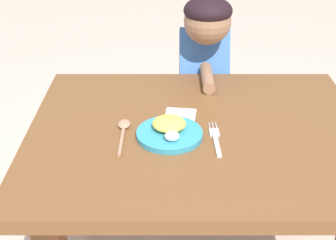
{
  "coord_description": "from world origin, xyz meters",
  "views": [
    {
      "loc": [
        -0.09,
        -1.26,
        1.44
      ],
      "look_at": [
        -0.09,
        0.03,
        0.7
      ],
      "focal_mm": 50.22,
      "sensor_mm": 36.0,
      "label": 1
    }
  ],
  "objects_px": {
    "fork": "(214,139)",
    "person": "(201,92)",
    "plate": "(168,130)",
    "spoon": "(122,130)"
  },
  "relations": [
    {
      "from": "fork",
      "to": "person",
      "type": "distance_m",
      "value": 0.59
    },
    {
      "from": "fork",
      "to": "person",
      "type": "relative_size",
      "value": 0.2
    },
    {
      "from": "plate",
      "to": "person",
      "type": "distance_m",
      "value": 0.59
    },
    {
      "from": "fork",
      "to": "spoon",
      "type": "relative_size",
      "value": 0.96
    },
    {
      "from": "plate",
      "to": "fork",
      "type": "relative_size",
      "value": 1.04
    },
    {
      "from": "spoon",
      "to": "person",
      "type": "xyz_separation_m",
      "value": [
        0.29,
        0.53,
        -0.13
      ]
    },
    {
      "from": "fork",
      "to": "plate",
      "type": "bearing_deg",
      "value": 79.63
    },
    {
      "from": "person",
      "to": "fork",
      "type": "bearing_deg",
      "value": 89.68
    },
    {
      "from": "fork",
      "to": "spoon",
      "type": "height_order",
      "value": "spoon"
    },
    {
      "from": "plate",
      "to": "person",
      "type": "bearing_deg",
      "value": 75.58
    }
  ]
}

